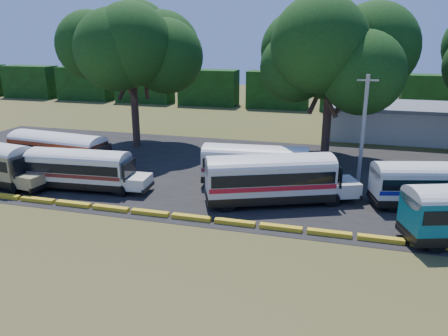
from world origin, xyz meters
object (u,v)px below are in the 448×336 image
(bus_red, at_px, (60,150))
(tree_west, at_px, (131,41))
(bus_cream_west, at_px, (81,167))
(bus_white_red, at_px, (273,176))

(bus_red, xyz_separation_m, tree_west, (2.12, 10.52, 9.12))
(bus_cream_west, height_order, tree_west, tree_west)
(bus_red, bearing_deg, tree_west, 84.32)
(bus_red, height_order, bus_white_red, bus_white_red)
(bus_cream_west, bearing_deg, bus_red, 137.19)
(bus_red, height_order, bus_cream_west, bus_red)
(bus_cream_west, xyz_separation_m, tree_west, (-2.16, 13.92, 9.35))
(bus_red, xyz_separation_m, bus_white_red, (19.35, -2.44, 0.03))
(bus_red, relative_size, bus_white_red, 0.98)
(bus_red, xyz_separation_m, bus_cream_west, (4.28, -3.40, -0.23))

